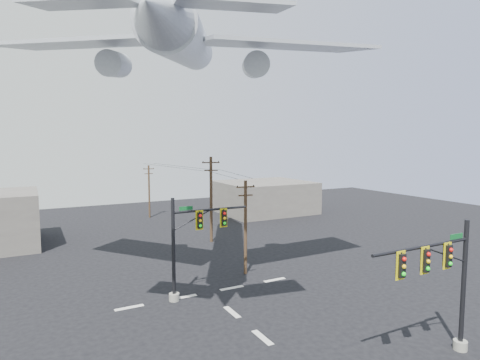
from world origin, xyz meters
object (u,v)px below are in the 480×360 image
utility_pole_a (245,226)px  airliner (185,43)px  signal_mast_far (190,245)px  utility_pole_c (149,190)px  signal_mast_near (444,283)px  utility_pole_b (211,198)px

utility_pole_a → airliner: (-5.59, -0.81, 14.57)m
airliner → utility_pole_a: bearing=-55.8°
signal_mast_far → airliner: bearing=73.9°
utility_pole_a → utility_pole_c: utility_pole_a is taller
signal_mast_near → utility_pole_c: utility_pole_c is taller
utility_pole_a → signal_mast_far: bearing=-146.3°
utility_pole_b → airliner: airliner is taller
signal_mast_far → signal_mast_near: bearing=-57.9°
utility_pole_c → airliner: 34.21m
utility_pole_c → airliner: bearing=-96.6°
signal_mast_near → signal_mast_far: signal_mast_far is taller
signal_mast_near → utility_pole_a: (-2.65, 16.90, 0.13)m
signal_mast_near → airliner: 23.30m
utility_pole_c → signal_mast_near: bearing=-83.2°
signal_mast_near → signal_mast_far: size_ratio=0.97×
signal_mast_near → signal_mast_far: bearing=122.1°
signal_mast_far → utility_pole_a: size_ratio=0.92×
signal_mast_near → utility_pole_b: bearing=91.5°
signal_mast_far → utility_pole_c: size_ratio=0.95×
utility_pole_b → utility_pole_c: utility_pole_b is taller
utility_pole_b → utility_pole_c: (-2.32, 17.98, -0.97)m
utility_pole_b → utility_pole_a: bearing=-83.0°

